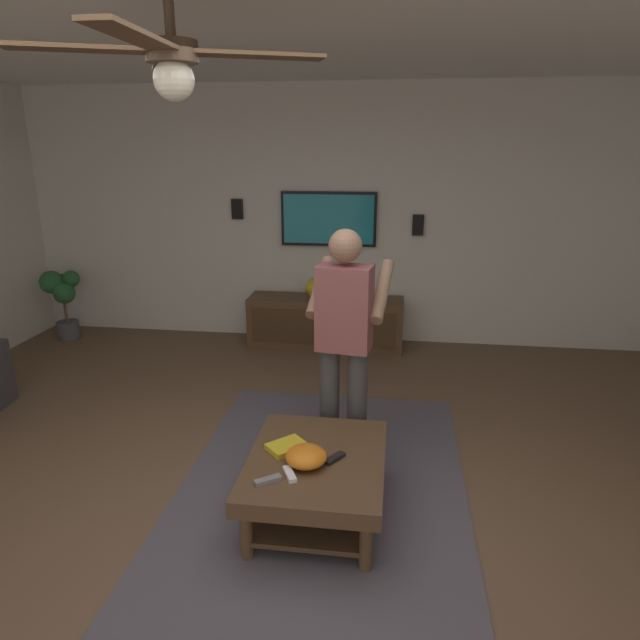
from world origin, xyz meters
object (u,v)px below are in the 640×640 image
Objects in this scene: tv at (329,219)px; vase_round at (315,288)px; media_console at (326,322)px; wall_speaker_left at (418,225)px; ceiling_fan at (169,60)px; person_standing at (345,333)px; bowl at (306,456)px; remote_black at (335,458)px; book at (287,447)px; remote_grey at (268,480)px; coffee_table at (316,472)px; potted_plant_tall at (62,294)px; remote_white at (290,474)px; wall_speaker_right at (237,209)px.

tv is 4.77× the size of vase_round.
media_console is 1.46m from wall_speaker_left.
media_console is at bearing -88.76° from vase_round.
person_standing is at bearing -23.51° from ceiling_fan.
bowl reaches higher than remote_black.
person_standing is 7.45× the size of book.
person_standing reaches higher than bowl.
media_console reaches higher than remote_black.
remote_grey is (-0.27, 0.34, 0.00)m from remote_black.
ceiling_fan reaches higher than person_standing.
media_console is at bearing 6.20° from coffee_table.
person_standing is 2.00× the size of potted_plant_tall.
wall_speaker_left is (3.34, -0.69, 0.88)m from bowl.
vase_round is at bearing -25.10° from tv.
ceiling_fan is (-0.38, 0.36, 2.05)m from remote_white.
wall_speaker_left is at bearing -16.34° from ceiling_fan.
media_console is at bearing -86.54° from potted_plant_tall.
vase_round reaches higher than media_console.
potted_plant_tall is 3.72× the size of wall_speaker_left.
vase_round is 4.02m from ceiling_fan.
wall_speaker_right reaches higher than remote_white.
tv is 4.39× the size of bowl.
remote_white is at bearing 3.67° from media_console.
media_console is at bearing -2.52° from ceiling_fan.
ceiling_fan reaches higher than remote_grey.
remote_black is 3.07m from vase_round.
remote_grey is at bearing 141.99° from coffee_table.
remote_grey is at bearing -134.99° from potted_plant_tall.
remote_grey is (-3.52, -0.10, -0.97)m from tv.
tv reaches higher than remote_black.
remote_black is at bearing 8.21° from media_console.
book is at bearing 165.12° from person_standing.
wall_speaker_left is at bearing -83.74° from potted_plant_tall.
coffee_table is at bearing -179.13° from person_standing.
remote_black is 0.31m from book.
bowl is at bearing 168.32° from wall_speaker_left.
bowl is (-2.90, -3.28, -0.08)m from potted_plant_tall.
person_standing is at bearing -150.18° from wall_speaker_right.
coffee_table is at bearing -157.36° from wall_speaker_right.
wall_speaker_left is at bearing 40.86° from remote_grey.
media_console is 3.10m from bowl.
bowl is 1.59× the size of remote_white.
wall_speaker_right reaches higher than potted_plant_tall.
potted_plant_tall is 4.39m from remote_grey.
tv is at bearing -2.37° from ceiling_fan.
person_standing reaches higher than coffee_table.
ceiling_fan is (-3.59, 0.04, 1.80)m from vase_round.
bowl is 3.73m from wall_speaker_right.
remote_black is at bearing -155.86° from wall_speaker_right.
remote_white is 3.23m from vase_round.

